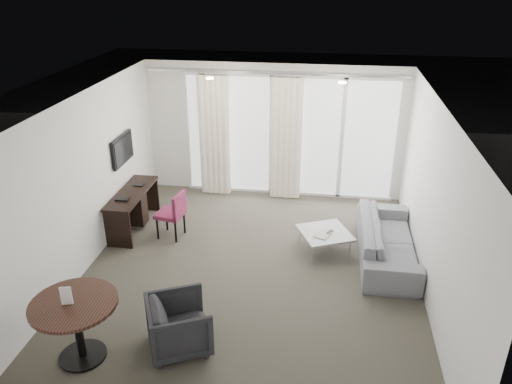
# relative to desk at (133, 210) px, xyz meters

# --- Properties ---
(floor) EXTENTS (5.00, 6.00, 0.00)m
(floor) POSITION_rel_desk_xyz_m (2.25, -1.15, -0.35)
(floor) COLOR #3D3A31
(floor) RESTS_ON ground
(ceiling) EXTENTS (5.00, 6.00, 0.00)m
(ceiling) POSITION_rel_desk_xyz_m (2.25, -1.15, 2.25)
(ceiling) COLOR white
(ceiling) RESTS_ON ground
(wall_left) EXTENTS (0.00, 6.00, 2.60)m
(wall_left) POSITION_rel_desk_xyz_m (-0.25, -1.15, 0.95)
(wall_left) COLOR silver
(wall_left) RESTS_ON ground
(wall_right) EXTENTS (0.00, 6.00, 2.60)m
(wall_right) POSITION_rel_desk_xyz_m (4.75, -1.15, 0.95)
(wall_right) COLOR silver
(wall_right) RESTS_ON ground
(wall_front) EXTENTS (5.00, 0.00, 2.60)m
(wall_front) POSITION_rel_desk_xyz_m (2.25, -4.15, 0.95)
(wall_front) COLOR silver
(wall_front) RESTS_ON ground
(window_panel) EXTENTS (4.00, 0.02, 2.38)m
(window_panel) POSITION_rel_desk_xyz_m (2.55, 1.83, 0.85)
(window_panel) COLOR white
(window_panel) RESTS_ON ground
(window_frame) EXTENTS (4.10, 0.06, 2.44)m
(window_frame) POSITION_rel_desk_xyz_m (2.55, 1.82, 0.85)
(window_frame) COLOR white
(window_frame) RESTS_ON ground
(curtain_left) EXTENTS (0.60, 0.20, 2.38)m
(curtain_left) POSITION_rel_desk_xyz_m (1.10, 1.67, 0.85)
(curtain_left) COLOR white
(curtain_left) RESTS_ON ground
(curtain_right) EXTENTS (0.60, 0.20, 2.38)m
(curtain_right) POSITION_rel_desk_xyz_m (2.50, 1.67, 0.85)
(curtain_right) COLOR white
(curtain_right) RESTS_ON ground
(curtain_track) EXTENTS (4.80, 0.04, 0.04)m
(curtain_track) POSITION_rel_desk_xyz_m (2.25, 1.67, 2.10)
(curtain_track) COLOR #B2B2B7
(curtain_track) RESTS_ON ceiling
(downlight_a) EXTENTS (0.12, 0.12, 0.02)m
(downlight_a) POSITION_rel_desk_xyz_m (1.35, 0.45, 2.24)
(downlight_a) COLOR #FFE0B2
(downlight_a) RESTS_ON ceiling
(downlight_b) EXTENTS (0.12, 0.12, 0.02)m
(downlight_b) POSITION_rel_desk_xyz_m (3.45, 0.45, 2.24)
(downlight_b) COLOR #FFE0B2
(downlight_b) RESTS_ON ceiling
(desk) EXTENTS (0.46, 1.47, 0.69)m
(desk) POSITION_rel_desk_xyz_m (0.00, 0.00, 0.00)
(desk) COLOR black
(desk) RESTS_ON floor
(tv) EXTENTS (0.05, 0.80, 0.50)m
(tv) POSITION_rel_desk_xyz_m (-0.21, 0.30, 1.00)
(tv) COLOR black
(tv) RESTS_ON wall_left
(desk_chair) EXTENTS (0.51, 0.49, 0.82)m
(desk_chair) POSITION_rel_desk_xyz_m (0.73, -0.19, 0.07)
(desk_chair) COLOR maroon
(desk_chair) RESTS_ON floor
(round_table) EXTENTS (1.17, 1.17, 0.79)m
(round_table) POSITION_rel_desk_xyz_m (0.55, -3.14, 0.05)
(round_table) COLOR black
(round_table) RESTS_ON floor
(menu_card) EXTENTS (0.13, 0.05, 0.23)m
(menu_card) POSITION_rel_desk_xyz_m (0.50, -3.18, 0.37)
(menu_card) COLOR white
(menu_card) RESTS_ON round_table
(tub_armchair) EXTENTS (0.97, 0.96, 0.67)m
(tub_armchair) POSITION_rel_desk_xyz_m (1.65, -2.80, -0.01)
(tub_armchair) COLOR black
(tub_armchair) RESTS_ON floor
(coffee_table) EXTENTS (0.99, 0.99, 0.34)m
(coffee_table) POSITION_rel_desk_xyz_m (3.33, -0.28, -0.18)
(coffee_table) COLOR gray
(coffee_table) RESTS_ON floor
(remote) EXTENTS (0.10, 0.15, 0.02)m
(remote) POSITION_rel_desk_xyz_m (3.40, -0.29, 0.01)
(remote) COLOR black
(remote) RESTS_ON coffee_table
(magazine) EXTENTS (0.33, 0.36, 0.02)m
(magazine) POSITION_rel_desk_xyz_m (3.30, -0.38, 0.01)
(magazine) COLOR gray
(magazine) RESTS_ON coffee_table
(sofa) EXTENTS (0.84, 2.15, 0.63)m
(sofa) POSITION_rel_desk_xyz_m (4.31, -0.35, -0.03)
(sofa) COLOR slate
(sofa) RESTS_ON floor
(terrace_slab) EXTENTS (5.60, 3.00, 0.12)m
(terrace_slab) POSITION_rel_desk_xyz_m (2.55, 3.35, -0.41)
(terrace_slab) COLOR #4D4D50
(terrace_slab) RESTS_ON ground
(rattan_chair_a) EXTENTS (0.67, 0.67, 0.78)m
(rattan_chair_a) POSITION_rel_desk_xyz_m (3.40, 3.13, 0.04)
(rattan_chair_a) COLOR brown
(rattan_chair_a) RESTS_ON terrace_slab
(rattan_chair_b) EXTENTS (0.61, 0.61, 0.73)m
(rattan_chair_b) POSITION_rel_desk_xyz_m (4.27, 3.75, 0.02)
(rattan_chair_b) COLOR brown
(rattan_chair_b) RESTS_ON terrace_slab
(rattan_table) EXTENTS (0.63, 0.63, 0.48)m
(rattan_table) POSITION_rel_desk_xyz_m (3.58, 2.88, -0.11)
(rattan_table) COLOR brown
(rattan_table) RESTS_ON terrace_slab
(balustrade) EXTENTS (5.50, 0.06, 1.05)m
(balustrade) POSITION_rel_desk_xyz_m (2.55, 4.80, 0.15)
(balustrade) COLOR #B2B2B7
(balustrade) RESTS_ON terrace_slab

